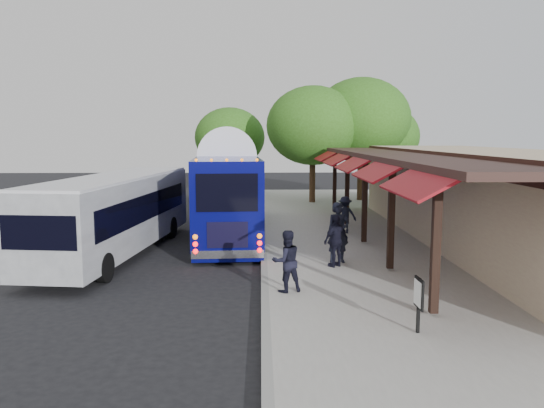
% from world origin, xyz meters
% --- Properties ---
extents(ground, '(90.00, 90.00, 0.00)m').
position_xyz_m(ground, '(0.00, 0.00, 0.00)').
color(ground, black).
rests_on(ground, ground).
extents(sidewalk, '(10.00, 40.00, 0.15)m').
position_xyz_m(sidewalk, '(5.00, 4.00, 0.07)').
color(sidewalk, '#9E9B93').
rests_on(sidewalk, ground).
extents(curb, '(0.20, 40.00, 0.16)m').
position_xyz_m(curb, '(0.05, 4.00, 0.07)').
color(curb, gray).
rests_on(curb, ground).
extents(station_shelter, '(8.15, 20.00, 3.60)m').
position_xyz_m(station_shelter, '(8.38, 4.00, 1.85)').
color(station_shelter, tan).
rests_on(station_shelter, ground).
extents(coach_bus, '(3.04, 11.30, 3.58)m').
position_xyz_m(coach_bus, '(-1.45, 6.76, 1.92)').
color(coach_bus, '#080A61').
rests_on(coach_bus, ground).
extents(city_bus, '(3.40, 10.47, 2.76)m').
position_xyz_m(city_bus, '(-5.08, 3.09, 1.53)').
color(city_bus, gray).
rests_on(city_bus, ground).
extents(ped_a, '(0.74, 0.52, 1.91)m').
position_xyz_m(ped_a, '(2.38, 1.09, 1.11)').
color(ped_a, black).
rests_on(ped_a, sidewalk).
extents(ped_b, '(0.93, 0.83, 1.60)m').
position_xyz_m(ped_b, '(0.60, -2.06, 0.95)').
color(ped_b, black).
rests_on(ped_b, sidewalk).
extents(ped_c, '(1.00, 0.89, 1.62)m').
position_xyz_m(ped_c, '(2.24, 0.53, 0.96)').
color(ped_c, black).
rests_on(ped_c, sidewalk).
extents(ped_d, '(1.05, 0.68, 1.52)m').
position_xyz_m(ped_d, '(3.40, 6.14, 0.91)').
color(ped_d, black).
rests_on(ped_d, sidewalk).
extents(sign_board, '(0.07, 0.52, 1.14)m').
position_xyz_m(sign_board, '(3.13, -5.00, 0.92)').
color(sign_board, black).
rests_on(sign_board, sidewalk).
extents(tree_left, '(5.55, 5.55, 7.10)m').
position_xyz_m(tree_left, '(3.06, 16.56, 4.74)').
color(tree_left, '#382314').
rests_on(tree_left, ground).
extents(tree_mid, '(6.02, 6.02, 7.71)m').
position_xyz_m(tree_mid, '(6.16, 17.63, 5.14)').
color(tree_mid, '#382314').
rests_on(tree_mid, ground).
extents(tree_right, '(4.80, 4.80, 6.14)m').
position_xyz_m(tree_right, '(7.69, 18.75, 4.09)').
color(tree_right, '#382314').
rests_on(tree_right, ground).
extents(tree_far, '(4.72, 4.72, 6.04)m').
position_xyz_m(tree_far, '(-2.14, 20.69, 4.03)').
color(tree_far, '#382314').
rests_on(tree_far, ground).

